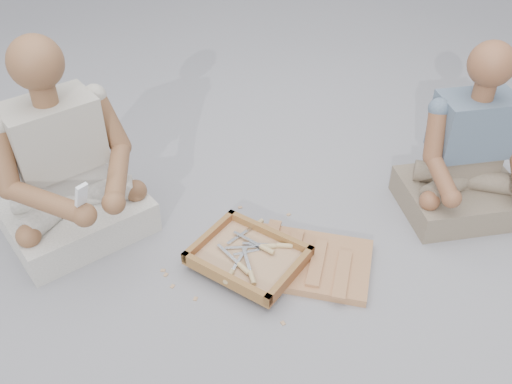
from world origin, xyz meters
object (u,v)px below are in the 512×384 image
Objects in this scene: tool_tray at (248,257)px; carved_panel at (305,262)px; companion at (468,159)px; craftsman at (67,174)px.

carved_panel is at bearing 36.17° from tool_tray.
companion is at bearing 61.42° from carved_panel.
craftsman is (-0.79, -0.24, 0.26)m from tool_tray.
tool_tray is at bearing 11.56° from companion.
craftsman is at bearing -163.37° from tool_tray.
carved_panel is 0.25m from tool_tray.
carved_panel is 0.90m from companion.
companion is (1.41, 1.14, -0.04)m from craftsman.
companion is (0.61, 0.91, 0.22)m from tool_tray.
tool_tray is 0.48× the size of craftsman.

